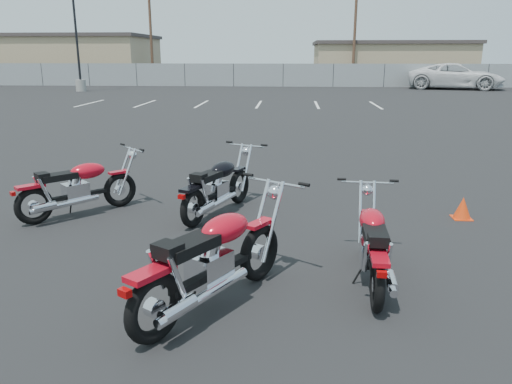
# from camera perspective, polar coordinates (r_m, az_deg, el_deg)

# --- Properties ---
(ground) EXTENTS (120.00, 120.00, 0.00)m
(ground) POSITION_cam_1_polar(r_m,az_deg,el_deg) (6.64, -2.09, -6.76)
(ground) COLOR black
(ground) RESTS_ON ground
(motorcycle_front_red) EXTENTS (1.73, 1.74, 1.01)m
(motorcycle_front_red) POSITION_cam_1_polar(r_m,az_deg,el_deg) (8.45, -19.66, 0.49)
(motorcycle_front_red) COLOR black
(motorcycle_front_red) RESTS_ON ground
(motorcycle_second_black) EXTENTS (1.22, 2.05, 1.02)m
(motorcycle_second_black) POSITION_cam_1_polar(r_m,az_deg,el_deg) (8.02, -4.38, 0.64)
(motorcycle_second_black) COLOR black
(motorcycle_second_black) RESTS_ON ground
(motorcycle_third_red) EXTENTS (0.77, 2.00, 0.98)m
(motorcycle_third_red) POSITION_cam_1_polar(r_m,az_deg,el_deg) (5.78, 13.22, -5.92)
(motorcycle_third_red) COLOR black
(motorcycle_third_red) RESTS_ON ground
(motorcycle_rear_red) EXTENTS (1.64, 2.20, 1.15)m
(motorcycle_rear_red) POSITION_cam_1_polar(r_m,az_deg,el_deg) (5.06, -4.92, -7.73)
(motorcycle_rear_red) COLOR black
(motorcycle_rear_red) RESTS_ON ground
(training_cone_near) EXTENTS (0.29, 0.29, 0.35)m
(training_cone_near) POSITION_cam_1_polar(r_m,az_deg,el_deg) (8.52, 22.54, -1.69)
(training_cone_near) COLOR #ED3A0C
(training_cone_near) RESTS_ON ground
(light_pole_west) EXTENTS (0.80, 0.70, 10.33)m
(light_pole_west) POSITION_cam_1_polar(r_m,az_deg,el_deg) (37.82, -19.70, 14.87)
(light_pole_west) COLOR gray
(light_pole_west) RESTS_ON ground
(chainlink_fence) EXTENTS (80.06, 0.06, 1.80)m
(chainlink_fence) POSITION_cam_1_polar(r_m,az_deg,el_deg) (41.15, 3.12, 13.19)
(chainlink_fence) COLOR gray
(chainlink_fence) RESTS_ON ground
(tan_building_west) EXTENTS (18.40, 10.40, 4.30)m
(tan_building_west) POSITION_cam_1_polar(r_m,az_deg,el_deg) (53.19, -21.94, 14.01)
(tan_building_west) COLOR tan
(tan_building_west) RESTS_ON ground
(tan_building_east) EXTENTS (14.40, 9.40, 3.70)m
(tan_building_east) POSITION_cam_1_polar(r_m,az_deg,el_deg) (50.98, 14.99, 14.23)
(tan_building_east) COLOR tan
(tan_building_east) RESTS_ON ground
(utility_pole_b) EXTENTS (1.80, 0.24, 9.00)m
(utility_pole_b) POSITION_cam_1_polar(r_m,az_deg,el_deg) (47.87, -11.96, 17.75)
(utility_pole_b) COLOR #492F21
(utility_pole_b) RESTS_ON ground
(utility_pole_c) EXTENTS (1.80, 0.24, 9.00)m
(utility_pole_c) POSITION_cam_1_polar(r_m,az_deg,el_deg) (45.48, 11.25, 17.92)
(utility_pole_c) COLOR #492F21
(utility_pole_c) RESTS_ON ground
(parking_line_stripes) EXTENTS (15.12, 4.00, 0.01)m
(parking_line_stripes) POSITION_cam_1_polar(r_m,az_deg,el_deg) (26.43, -2.98, 9.99)
(parking_line_stripes) COLOR silver
(parking_line_stripes) RESTS_ON ground
(white_van) EXTENTS (5.17, 8.40, 2.98)m
(white_van) POSITION_cam_1_polar(r_m,az_deg,el_deg) (40.82, 21.96, 12.95)
(white_van) COLOR silver
(white_van) RESTS_ON ground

